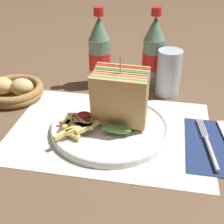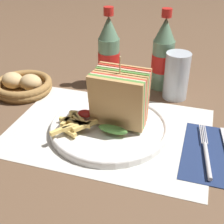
# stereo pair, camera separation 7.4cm
# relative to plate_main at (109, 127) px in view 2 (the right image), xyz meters

# --- Properties ---
(ground_plane) EXTENTS (4.00, 4.00, 0.00)m
(ground_plane) POSITION_rel_plate_main_xyz_m (0.02, -0.01, -0.01)
(ground_plane) COLOR brown
(placemat) EXTENTS (0.47, 0.34, 0.00)m
(placemat) POSITION_rel_plate_main_xyz_m (-0.00, -0.00, -0.01)
(placemat) COLOR silver
(placemat) RESTS_ON ground_plane
(plate_main) EXTENTS (0.28, 0.28, 0.02)m
(plate_main) POSITION_rel_plate_main_xyz_m (0.00, 0.00, 0.00)
(plate_main) COLOR white
(plate_main) RESTS_ON ground_plane
(club_sandwich) EXTENTS (0.13, 0.11, 0.17)m
(club_sandwich) POSITION_rel_plate_main_xyz_m (0.02, 0.02, 0.07)
(club_sandwich) COLOR tan
(club_sandwich) RESTS_ON plate_main
(fries_pile) EXTENTS (0.10, 0.11, 0.02)m
(fries_pile) POSITION_rel_plate_main_xyz_m (-0.07, -0.04, 0.02)
(fries_pile) COLOR #E5C166
(fries_pile) RESTS_ON plate_main
(ketchup_blob) EXTENTS (0.04, 0.03, 0.01)m
(ketchup_blob) POSITION_rel_plate_main_xyz_m (-0.07, 0.01, 0.02)
(ketchup_blob) COLOR maroon
(ketchup_blob) RESTS_ON plate_main
(napkin) EXTENTS (0.15, 0.21, 0.00)m
(napkin) POSITION_rel_plate_main_xyz_m (0.25, -0.02, -0.01)
(napkin) COLOR navy
(napkin) RESTS_ON ground_plane
(fork) EXTENTS (0.04, 0.19, 0.01)m
(fork) POSITION_rel_plate_main_xyz_m (0.22, -0.04, -0.00)
(fork) COLOR silver
(fork) RESTS_ON napkin
(coke_bottle_near) EXTENTS (0.06, 0.06, 0.23)m
(coke_bottle_near) POSITION_rel_plate_main_xyz_m (-0.08, 0.24, 0.09)
(coke_bottle_near) COLOR slate
(coke_bottle_near) RESTS_ON ground_plane
(coke_bottle_far) EXTENTS (0.06, 0.06, 0.23)m
(coke_bottle_far) POSITION_rel_plate_main_xyz_m (0.08, 0.27, 0.09)
(coke_bottle_far) COLOR slate
(coke_bottle_far) RESTS_ON ground_plane
(glass_near) EXTENTS (0.07, 0.07, 0.13)m
(glass_near) POSITION_rel_plate_main_xyz_m (0.12, 0.21, 0.06)
(glass_near) COLOR silver
(glass_near) RESTS_ON ground_plane
(bread_basket) EXTENTS (0.17, 0.17, 0.06)m
(bread_basket) POSITION_rel_plate_main_xyz_m (-0.30, 0.12, 0.01)
(bread_basket) COLOR olive
(bread_basket) RESTS_ON ground_plane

